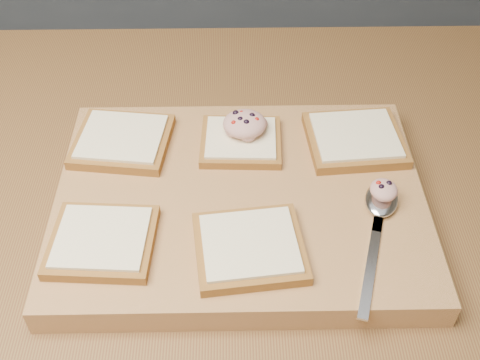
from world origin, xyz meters
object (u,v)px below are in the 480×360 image
object	(u,v)px
bread_far_center	(241,141)
spoon	(380,208)
cutting_board	(240,202)
tuna_salad_dollop	(245,124)

from	to	relation	value
bread_far_center	spoon	size ratio (longest dim) A/B	0.55
cutting_board	bread_far_center	distance (m)	0.09
bread_far_center	tuna_salad_dollop	size ratio (longest dim) A/B	1.89
cutting_board	spoon	world-z (taller)	spoon
tuna_salad_dollop	cutting_board	bearing A→B (deg)	-94.56
cutting_board	bread_far_center	size ratio (longest dim) A/B	4.15
bread_far_center	spoon	distance (m)	0.21
bread_far_center	tuna_salad_dollop	xyz separation A→B (m)	(0.01, 0.01, 0.02)
cutting_board	spoon	distance (m)	0.18
cutting_board	tuna_salad_dollop	distance (m)	0.11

